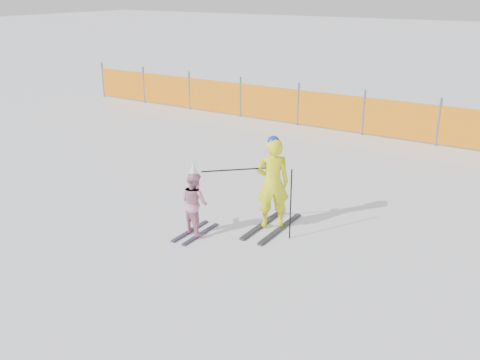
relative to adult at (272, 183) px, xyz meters
name	(u,v)px	position (x,y,z in m)	size (l,w,h in m)	color
ground	(223,248)	(-0.27, -1.08, -0.81)	(120.00, 120.00, 0.00)	white
adult	(272,183)	(0.00, 0.00, 0.00)	(0.68, 1.40, 1.64)	black
child	(194,202)	(-0.97, -0.89, -0.24)	(0.61, 0.95, 1.25)	black
ski_poles	(264,188)	(0.01, -0.31, 0.02)	(1.35, 0.74, 1.20)	black
safety_fence	(323,110)	(-2.04, 6.64, -0.26)	(17.75, 0.06, 1.25)	#595960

